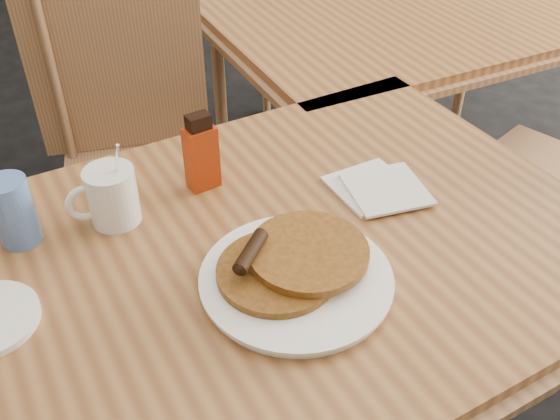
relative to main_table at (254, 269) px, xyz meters
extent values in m
cube|color=#9B6537|center=(0.00, 0.00, 0.02)|extent=(1.31, 0.92, 0.04)
cube|color=#A7754E|center=(0.00, 0.00, 0.01)|extent=(1.36, 0.96, 0.02)
cylinder|color=#A7754E|center=(0.55, 0.34, -0.35)|extent=(0.04, 0.04, 0.71)
cube|color=#9B6537|center=(0.95, 0.84, 0.02)|extent=(1.31, 0.89, 0.04)
cube|color=#A7754E|center=(0.95, 0.84, 0.01)|extent=(1.35, 0.93, 0.02)
cylinder|color=#A7754E|center=(0.38, 0.48, -0.35)|extent=(0.04, 0.04, 0.71)
cylinder|color=#A7754E|center=(1.52, 1.19, -0.35)|extent=(0.04, 0.04, 0.71)
cube|color=#A7754E|center=(-0.03, 0.62, -0.22)|extent=(0.55, 0.55, 0.04)
cube|color=#A7754E|center=(-0.03, 0.83, 0.05)|extent=(0.46, 0.14, 0.50)
cylinder|color=#A7754E|center=(-0.22, 0.44, -0.48)|extent=(0.04, 0.04, 0.47)
cylinder|color=#A7754E|center=(0.16, 0.81, -0.48)|extent=(0.04, 0.04, 0.47)
cube|color=#A7754E|center=(0.96, 1.47, -0.22)|extent=(0.58, 0.58, 0.04)
cylinder|color=#A7754E|center=(0.78, 1.28, -0.47)|extent=(0.04, 0.04, 0.47)
cylinder|color=#A7754E|center=(1.15, 1.66, -0.47)|extent=(0.04, 0.04, 0.47)
cube|color=#A7754E|center=(0.97, 0.19, -0.25)|extent=(0.55, 0.55, 0.04)
cylinder|color=#A7754E|center=(0.79, 0.01, -0.49)|extent=(0.04, 0.04, 0.44)
cylinder|color=#A7754E|center=(1.14, 0.36, -0.49)|extent=(0.04, 0.04, 0.44)
cylinder|color=white|center=(0.03, -0.10, 0.05)|extent=(0.30, 0.30, 0.02)
cylinder|color=white|center=(0.03, -0.10, 0.06)|extent=(0.31, 0.31, 0.01)
cylinder|color=#93541E|center=(0.00, -0.09, 0.07)|extent=(0.19, 0.19, 0.01)
cylinder|color=#93541E|center=(0.06, -0.08, 0.08)|extent=(0.20, 0.20, 0.01)
cylinder|color=black|center=(-0.03, -0.06, 0.10)|extent=(0.08, 0.08, 0.02)
cylinder|color=white|center=(-0.19, 0.19, 0.09)|extent=(0.09, 0.09, 0.11)
torus|color=white|center=(-0.24, 0.19, 0.09)|extent=(0.07, 0.01, 0.07)
cylinder|color=black|center=(-0.19, 0.19, 0.14)|extent=(0.08, 0.08, 0.01)
cylinder|color=white|center=(-0.18, 0.19, 0.13)|extent=(0.03, 0.05, 0.16)
cube|color=maroon|center=(-0.01, 0.22, 0.10)|extent=(0.06, 0.05, 0.13)
cube|color=black|center=(-0.01, 0.22, 0.18)|extent=(0.05, 0.03, 0.03)
cube|color=white|center=(0.28, 0.07, 0.04)|extent=(0.15, 0.15, 0.01)
cube|color=white|center=(0.30, 0.04, 0.05)|extent=(0.17, 0.17, 0.01)
cylinder|color=#547AC5|center=(-0.35, 0.21, 0.10)|extent=(0.09, 0.09, 0.13)
camera|label=1|loc=(-0.31, -0.74, 0.76)|focal=40.00mm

